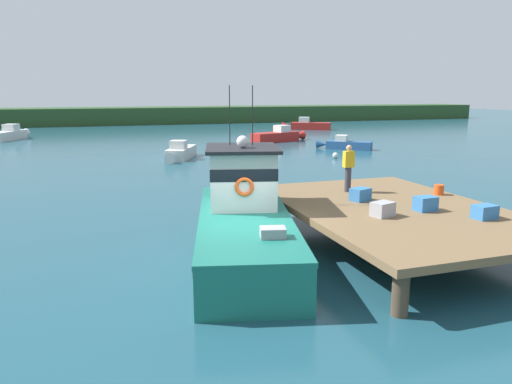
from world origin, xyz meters
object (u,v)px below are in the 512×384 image
Objects in this scene: crate_stack_near_edge at (383,209)px; moored_boat_mid_harbor at (9,134)px; bait_bucket at (439,190)px; mooring_buoy_channel_marker at (235,161)px; crate_single_by_cleat at (485,212)px; moored_boat_far_right at (307,125)px; moored_boat_far_left at (279,136)px; main_fishing_boat at (244,217)px; crate_stack_mid_dock at (425,204)px; moored_boat_near_channel at (345,144)px; mooring_buoy_inshore at (335,155)px; crate_single_far at (360,194)px; deckhand_by_the_boat at (348,167)px; moored_boat_outer_mooring at (180,152)px.

crate_stack_near_edge reaches higher than moored_boat_mid_harbor.
bait_bucket is 0.89× the size of mooring_buoy_channel_marker.
crate_single_by_cleat is 19.70m from mooring_buoy_channel_marker.
moored_boat_far_left is at bearing -124.75° from moored_boat_far_right.
crate_single_by_cleat is at bearing -26.39° from main_fishing_boat.
crate_stack_mid_dock is 0.15× the size of moored_boat_near_channel.
main_fishing_boat is 6.91m from bait_bucket.
crate_stack_near_edge is at bearing -114.15° from mooring_buoy_inshore.
bait_bucket is (3.00, -0.03, -0.03)m from crate_single_far.
deckhand_by_the_boat reaches higher than mooring_buoy_channel_marker.
moored_boat_far_left is (6.42, 32.48, -0.87)m from crate_single_by_cleat.
moored_boat_far_left is (8.51, 29.46, -0.88)m from crate_single_far.
main_fishing_boat is 20.90m from mooring_buoy_inshore.
main_fishing_boat reaches higher than moored_boat_far_left.
crate_single_far is 18.91m from mooring_buoy_inshore.
moored_boat_mid_harbor reaches higher than moored_boat_outer_mooring.
crate_single_far is at bearing 0.59° from main_fishing_boat.
crate_stack_near_edge is 22.36m from moored_boat_outer_mooring.
crate_stack_mid_dock is 2.54m from bait_bucket.
moored_boat_mid_harbor is at bearing 126.04° from moored_boat_outer_mooring.
bait_bucket is 16.84m from mooring_buoy_channel_marker.
moored_boat_far_right is (17.16, 41.93, -0.87)m from crate_single_far.
mooring_buoy_inshore is at bearing 73.42° from bait_bucket.
deckhand_by_the_boat is 0.32× the size of moored_boat_outer_mooring.
crate_stack_mid_dock is at bearing -88.12° from mooring_buoy_channel_marker.
mooring_buoy_channel_marker is (0.53, 16.59, -1.21)m from crate_single_far.
moored_boat_mid_harbor is (-19.23, 39.32, -0.85)m from bait_bucket.
crate_single_by_cleat is 1.76× the size of bait_bucket.
crate_single_far is 0.10× the size of moored_boat_far_left.
deckhand_by_the_boat is at bearing 18.63° from main_fishing_boat.
moored_boat_far_left is 15.16m from mooring_buoy_channel_marker.
moored_boat_near_channel is (15.31, 21.73, -0.61)m from main_fishing_boat.
crate_stack_near_edge reaches higher than bait_bucket.
moored_boat_far_left is (-2.89, 7.77, 0.12)m from moored_boat_near_channel.
mooring_buoy_inshore is (-9.07, -24.87, -0.33)m from moored_boat_far_right.
crate_stack_near_edge is 47.23m from moored_boat_far_right.
mooring_buoy_channel_marker is (16.76, -22.70, -0.33)m from moored_boat_mid_harbor.
moored_boat_mid_harbor is at bearing 137.56° from mooring_buoy_inshore.
mooring_buoy_inshore is at bearing 63.62° from deckhand_by_the_boat.
moored_boat_outer_mooring is 0.87× the size of moored_boat_far_right.
crate_stack_mid_dock is 46.53m from moored_boat_far_right.
crate_stack_near_edge is at bearing -151.22° from bait_bucket.
moored_boat_mid_harbor is at bearing 113.57° from deckhand_by_the_boat.
deckhand_by_the_boat is 0.28× the size of moored_boat_far_right.
deckhand_by_the_boat is at bearing 104.66° from crate_stack_mid_dock.
crate_single_by_cleat is at bearing -101.19° from moored_boat_far_left.
moored_boat_near_channel is 10.00× the size of mooring_buoy_inshore.
moored_boat_far_right is (15.07, 44.94, -0.86)m from crate_single_by_cleat.
main_fishing_boat is at bearing -125.16° from moored_boat_near_channel.
main_fishing_boat is at bearing 161.29° from crate_stack_mid_dock.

